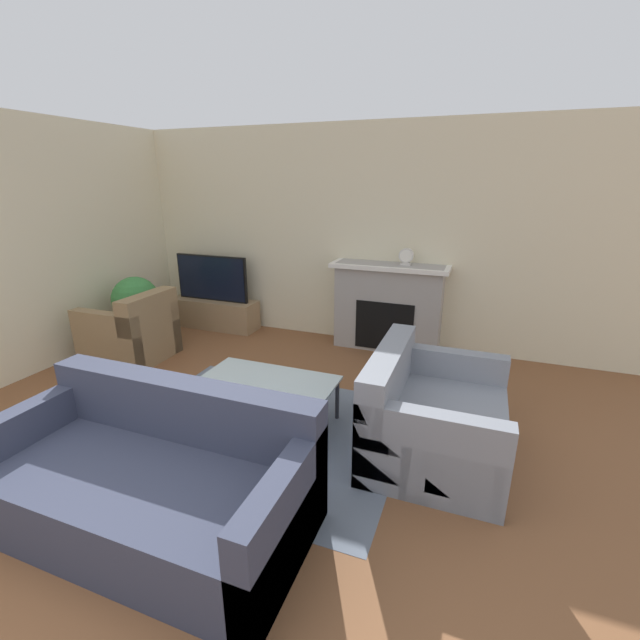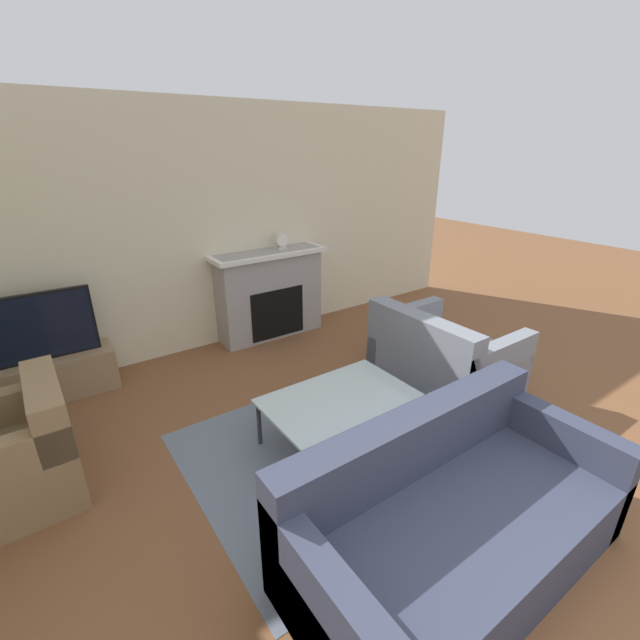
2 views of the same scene
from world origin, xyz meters
The scene contains 10 objects.
wall_back centered at (0.00, 4.59, 1.35)m, with size 8.08×0.06×2.70m.
area_rug centered at (0.34, 2.13, 0.00)m, with size 2.37×1.93×0.00m.
fireplace centered at (0.92, 4.38, 0.57)m, with size 1.41×0.42×1.08m.
tv_stand centered at (-1.57, 4.29, 0.20)m, with size 1.27×0.38×0.41m.
tv centered at (-1.57, 4.29, 0.73)m, with size 1.10×0.06×0.64m.
couch_sectional centered at (0.21, 1.00, 0.29)m, with size 1.97×0.96×0.82m.
couch_loveseat centered at (1.71, 2.33, 0.29)m, with size 0.99×1.24×0.82m.
armchair_by_window centered at (-1.83, 2.98, 0.30)m, with size 0.88×0.81×0.82m.
coffee_table centered at (0.34, 2.22, 0.38)m, with size 1.17×0.73×0.41m.
mantel_clock centered at (1.11, 4.38, 1.18)m, with size 0.17×0.07×0.20m.
Camera 2 is at (-1.44, -0.05, 2.25)m, focal length 24.00 mm.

